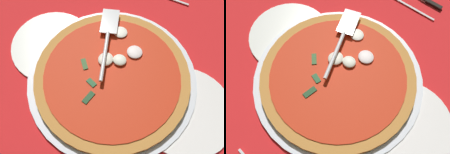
% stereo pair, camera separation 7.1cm
% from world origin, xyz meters
% --- Properties ---
extents(ground_plane, '(0.90, 0.90, 0.01)m').
position_xyz_m(ground_plane, '(0.00, 0.00, -0.00)').
color(ground_plane, red).
extents(checker_pattern, '(0.90, 0.90, 0.00)m').
position_xyz_m(checker_pattern, '(-0.00, -0.00, 0.00)').
color(checker_pattern, silver).
rests_on(checker_pattern, ground_plane).
extents(pizza_pan, '(0.44, 0.44, 0.01)m').
position_xyz_m(pizza_pan, '(0.01, -0.01, 0.01)').
color(pizza_pan, silver).
rests_on(pizza_pan, ground_plane).
extents(dinner_plate_left, '(0.23, 0.23, 0.01)m').
position_xyz_m(dinner_plate_left, '(-0.19, -0.01, 0.01)').
color(dinner_plate_left, white).
rests_on(dinner_plate_left, ground_plane).
extents(dinner_plate_right, '(0.24, 0.24, 0.01)m').
position_xyz_m(dinner_plate_right, '(0.21, 0.02, 0.01)').
color(dinner_plate_right, white).
rests_on(dinner_plate_right, ground_plane).
extents(pizza, '(0.40, 0.40, 0.03)m').
position_xyz_m(pizza, '(0.01, -0.01, 0.02)').
color(pizza, '#C07D39').
rests_on(pizza, pizza_pan).
extents(pizza_server, '(0.13, 0.22, 0.01)m').
position_xyz_m(pizza_server, '(-0.06, 0.06, 0.05)').
color(pizza_server, silver).
rests_on(pizza_server, pizza).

